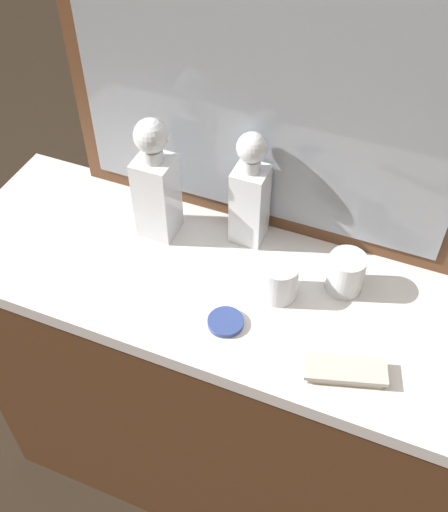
% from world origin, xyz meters
% --- Properties ---
extents(ground_plane, '(6.00, 6.00, 0.00)m').
position_xyz_m(ground_plane, '(0.00, 0.00, 0.00)').
color(ground_plane, '#2D2319').
extents(dresser, '(1.31, 0.47, 0.96)m').
position_xyz_m(dresser, '(0.00, 0.00, 0.48)').
color(dresser, brown).
rests_on(dresser, ground_plane).
extents(dresser_mirror, '(0.93, 0.03, 0.77)m').
position_xyz_m(dresser_mirror, '(0.00, 0.22, 1.34)').
color(dresser_mirror, brown).
rests_on(dresser_mirror, dresser).
extents(crystal_decanter_right, '(0.08, 0.08, 0.29)m').
position_xyz_m(crystal_decanter_right, '(-0.00, 0.15, 1.07)').
color(crystal_decanter_right, white).
rests_on(crystal_decanter_right, dresser).
extents(crystal_decanter_far_right, '(0.08, 0.08, 0.31)m').
position_xyz_m(crystal_decanter_far_right, '(-0.20, 0.09, 1.08)').
color(crystal_decanter_far_right, white).
rests_on(crystal_decanter_far_right, dresser).
extents(crystal_tumbler_far_left, '(0.08, 0.08, 0.09)m').
position_xyz_m(crystal_tumbler_far_left, '(0.25, 0.08, 1.00)').
color(crystal_tumbler_far_left, white).
rests_on(crystal_tumbler_far_left, dresser).
extents(crystal_tumbler_front, '(0.08, 0.08, 0.09)m').
position_xyz_m(crystal_tumbler_front, '(0.12, 0.01, 1.00)').
color(crystal_tumbler_front, white).
rests_on(crystal_tumbler_front, dresser).
extents(silver_brush_right, '(0.17, 0.11, 0.02)m').
position_xyz_m(silver_brush_right, '(0.31, -0.14, 0.97)').
color(silver_brush_right, '#B7A88C').
rests_on(silver_brush_right, dresser).
extents(porcelain_dish, '(0.08, 0.08, 0.01)m').
position_xyz_m(porcelain_dish, '(0.05, -0.11, 0.96)').
color(porcelain_dish, '#33478C').
rests_on(porcelain_dish, dresser).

